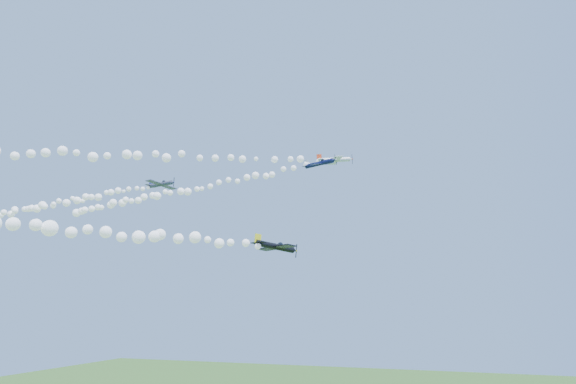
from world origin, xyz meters
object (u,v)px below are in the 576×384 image
(plane_white, at_px, (335,160))
(plane_black, at_px, (276,247))
(plane_navy, at_px, (320,163))
(plane_grey, at_px, (161,184))

(plane_white, relative_size, plane_black, 0.93)
(plane_white, bearing_deg, plane_navy, -119.71)
(plane_grey, bearing_deg, plane_white, 23.93)
(plane_grey, bearing_deg, plane_navy, 10.13)
(plane_navy, bearing_deg, plane_black, -106.94)
(plane_white, xyz_separation_m, plane_navy, (-0.73, -7.79, -2.83))
(plane_black, bearing_deg, plane_grey, 108.65)
(plane_white, relative_size, plane_navy, 1.09)
(plane_navy, distance_m, plane_grey, 31.22)
(plane_white, bearing_deg, plane_black, -134.55)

